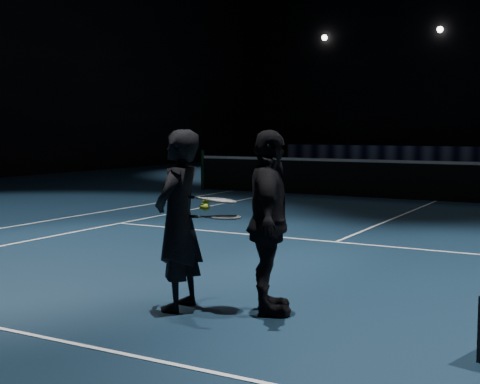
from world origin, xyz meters
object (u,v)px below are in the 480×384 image
object	(u,v)px
player_b	(269,223)
tennis_balls	(205,205)
racket_lower	(226,217)
player_a	(178,220)
racket_upper	(221,201)

from	to	relation	value
player_b	tennis_balls	world-z (taller)	player_b
racket_lower	player_b	bearing A→B (deg)	0.00
player_a	tennis_balls	bearing A→B (deg)	101.88
player_b	racket_upper	size ratio (longest dim) A/B	2.48
racket_upper	racket_lower	bearing A→B (deg)	-42.66
racket_lower	racket_upper	size ratio (longest dim) A/B	1.00
player_b	racket_lower	distance (m)	0.40
player_b	racket_upper	xyz separation A→B (m)	(-0.44, -0.10, 0.19)
racket_lower	tennis_balls	world-z (taller)	tennis_balls
player_a	racket_lower	world-z (taller)	player_a
racket_lower	racket_upper	bearing A→B (deg)	141.34
player_a	racket_lower	distance (m)	0.45
player_b	tennis_balls	xyz separation A→B (m)	(-0.57, -0.18, 0.15)
tennis_balls	player_a	bearing A→B (deg)	-160.99
racket_upper	tennis_balls	size ratio (longest dim) A/B	5.67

